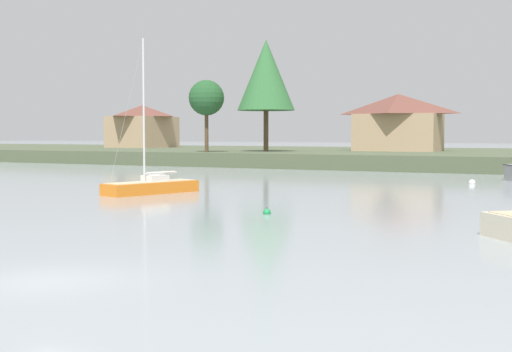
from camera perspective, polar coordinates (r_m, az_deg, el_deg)
ground_plane at (r=19.66m, az=-16.71°, el=-8.26°), size 553.90×553.90×0.00m
far_shore_bank at (r=92.62m, az=18.38°, el=1.39°), size 249.26×42.92×1.69m
sailboat_orange at (r=46.52m, az=-8.56°, el=-1.15°), size 3.81×6.99×10.63m
mooring_buoy_white at (r=57.33m, az=17.26°, el=-0.53°), size 0.52×0.52×0.57m
mooring_buoy_green at (r=34.27m, az=0.90°, el=-3.01°), size 0.39×0.39×0.45m
shore_tree_left at (r=88.43m, az=0.83°, el=8.24°), size 7.25×7.25×14.06m
shore_tree_far_left at (r=85.60m, az=-4.08°, el=6.37°), size 4.33×4.33×8.79m
cottage_near_water at (r=115.89m, az=-9.28°, el=4.09°), size 8.63×10.69×6.90m
cottage_hillside at (r=92.55m, az=11.55°, el=4.39°), size 11.41×7.00×7.38m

